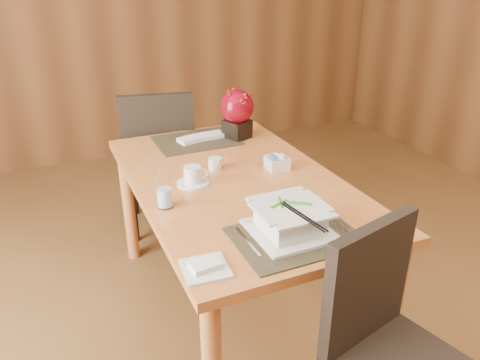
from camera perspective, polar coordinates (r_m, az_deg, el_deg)
name	(u,v)px	position (r m, az deg, el deg)	size (l,w,h in m)	color
dining_table	(236,198)	(2.20, -0.51, -2.17)	(0.90, 1.50, 0.75)	#C77437
placemat_near	(296,237)	(1.73, 6.83, -6.89)	(0.45, 0.33, 0.01)	black
placemat_far	(197,140)	(2.63, -5.32, 4.82)	(0.45, 0.33, 0.01)	black
soup_setting	(290,220)	(1.72, 6.11, -4.85)	(0.28, 0.28, 0.11)	silver
coffee_cup	(193,177)	(2.11, -5.80, 0.40)	(0.15, 0.15, 0.08)	silver
water_glass	(164,190)	(1.91, -9.22, -1.21)	(0.07, 0.07, 0.15)	silver
creamer_jug	(215,164)	(2.25, -3.06, 1.99)	(0.08, 0.08, 0.06)	silver
sugar_caddy	(277,163)	(2.26, 4.55, 2.07)	(0.10, 0.10, 0.06)	silver
berry_decor	(237,111)	(2.62, -0.36, 8.41)	(0.19, 0.19, 0.28)	black
napkins_far	(203,137)	(2.64, -4.57, 5.25)	(0.26, 0.09, 0.02)	white
bread_plate	(206,269)	(1.56, -4.22, -10.72)	(0.15, 0.15, 0.01)	silver
near_chair	(389,340)	(1.73, 17.65, -18.07)	(0.51, 0.51, 0.91)	black
far_chair	(159,155)	(3.00, -9.82, 2.98)	(0.54, 0.54, 0.97)	black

